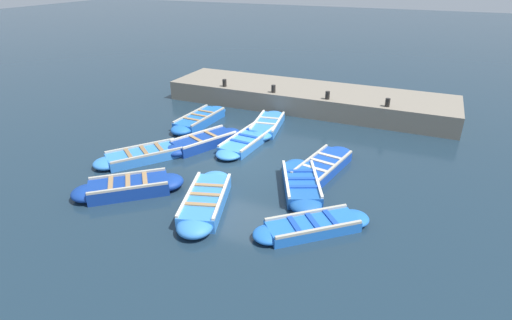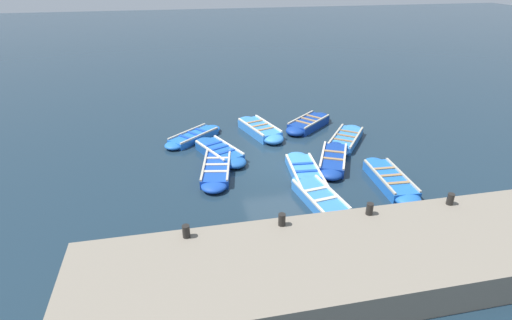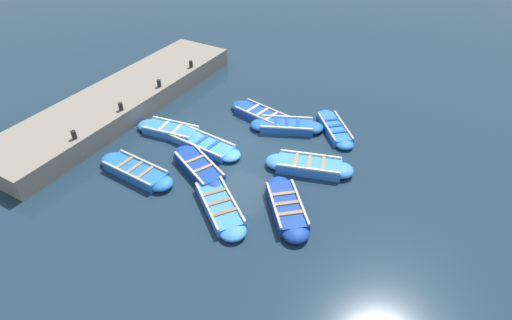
{
  "view_description": "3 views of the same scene",
  "coord_description": "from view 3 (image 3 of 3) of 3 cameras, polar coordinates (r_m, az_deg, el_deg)",
  "views": [
    {
      "loc": [
        11.35,
        5.26,
        6.24
      ],
      "look_at": [
        0.45,
        0.47,
        0.43
      ],
      "focal_mm": 28.0,
      "sensor_mm": 36.0,
      "label": 1
    },
    {
      "loc": [
        -14.18,
        3.79,
        7.35
      ],
      "look_at": [
        -0.69,
        0.99,
        0.49
      ],
      "focal_mm": 28.0,
      "sensor_mm": 36.0,
      "label": 2
    },
    {
      "loc": [
        7.33,
        -11.71,
        10.07
      ],
      "look_at": [
        0.99,
        -0.62,
        0.15
      ],
      "focal_mm": 28.0,
      "sensor_mm": 36.0,
      "label": 3
    }
  ],
  "objects": [
    {
      "name": "boat_centre",
      "position": [
        15.94,
        7.58,
        -0.83
      ],
      "size": [
        3.61,
        1.94,
        0.47
      ],
      "color": "#3884E0",
      "rests_on": "ground"
    },
    {
      "name": "bollard_north",
      "position": [
        17.57,
        -24.57,
        3.31
      ],
      "size": [
        0.2,
        0.2,
        0.35
      ],
      "primitive_type": "cylinder",
      "color": "black",
      "rests_on": "quay_wall"
    },
    {
      "name": "bollard_mid_north",
      "position": [
        18.86,
        -18.77,
        7.26
      ],
      "size": [
        0.2,
        0.2,
        0.35
      ],
      "primitive_type": "cylinder",
      "color": "black",
      "rests_on": "quay_wall"
    },
    {
      "name": "quay_wall",
      "position": [
        20.78,
        -18.52,
        8.22
      ],
      "size": [
        3.35,
        13.63,
        0.92
      ],
      "color": "gray",
      "rests_on": "ground"
    },
    {
      "name": "boat_end_of_row",
      "position": [
        18.23,
        4.41,
        4.85
      ],
      "size": [
        3.41,
        2.21,
        0.43
      ],
      "color": "#1E59AD",
      "rests_on": "ground"
    },
    {
      "name": "boat_bow_out",
      "position": [
        14.24,
        -5.23,
        -6.47
      ],
      "size": [
        3.4,
        2.88,
        0.39
      ],
      "color": "#3884E0",
      "rests_on": "ground"
    },
    {
      "name": "boat_mid_row",
      "position": [
        17.29,
        -7.75,
        2.4
      ],
      "size": [
        3.98,
        1.25,
        0.35
      ],
      "color": "#3884E0",
      "rests_on": "ground"
    },
    {
      "name": "boat_near_quay",
      "position": [
        14.1,
        4.39,
        -6.76
      ],
      "size": [
        2.84,
        3.12,
        0.46
      ],
      "color": "navy",
      "rests_on": "ground"
    },
    {
      "name": "ground_plane",
      "position": [
        17.1,
        -1.85,
        1.71
      ],
      "size": [
        120.0,
        120.0,
        0.0
      ],
      "primitive_type": "plane",
      "color": "#1C303F"
    },
    {
      "name": "boat_inner_gap",
      "position": [
        15.89,
        -8.13,
        -1.08
      ],
      "size": [
        3.41,
        2.23,
        0.44
      ],
      "color": "navy",
      "rests_on": "ground"
    },
    {
      "name": "bollard_south",
      "position": [
        22.12,
        -9.28,
        13.38
      ],
      "size": [
        0.2,
        0.2,
        0.35
      ],
      "primitive_type": "cylinder",
      "color": "black",
      "rests_on": "quay_wall"
    },
    {
      "name": "boat_broadside",
      "position": [
        16.26,
        -16.8,
        -1.52
      ],
      "size": [
        3.61,
        1.12,
        0.44
      ],
      "color": "blue",
      "rests_on": "ground"
    },
    {
      "name": "boat_far_corner",
      "position": [
        18.3,
        -12.06,
        4.14
      ],
      "size": [
        3.43,
        1.41,
        0.4
      ],
      "color": "#3884E0",
      "rests_on": "ground"
    },
    {
      "name": "boat_tucked",
      "position": [
        19.0,
        0.85,
        6.41
      ],
      "size": [
        3.74,
        1.59,
        0.39
      ],
      "color": "#1947B7",
      "rests_on": "ground"
    },
    {
      "name": "boat_stern_in",
      "position": [
        18.42,
        11.16,
        4.43
      ],
      "size": [
        2.73,
        2.98,
        0.35
      ],
      "color": "blue",
      "rests_on": "ground"
    },
    {
      "name": "bollard_mid_south",
      "position": [
        20.39,
        -13.69,
        10.6
      ],
      "size": [
        0.2,
        0.2,
        0.35
      ],
      "primitive_type": "cylinder",
      "color": "black",
      "rests_on": "quay_wall"
    }
  ]
}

